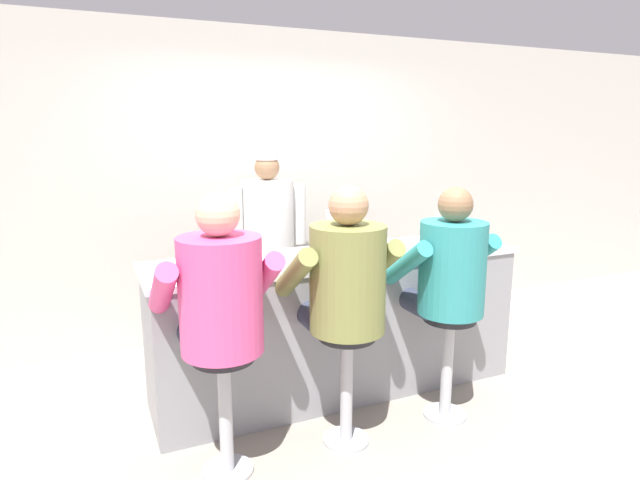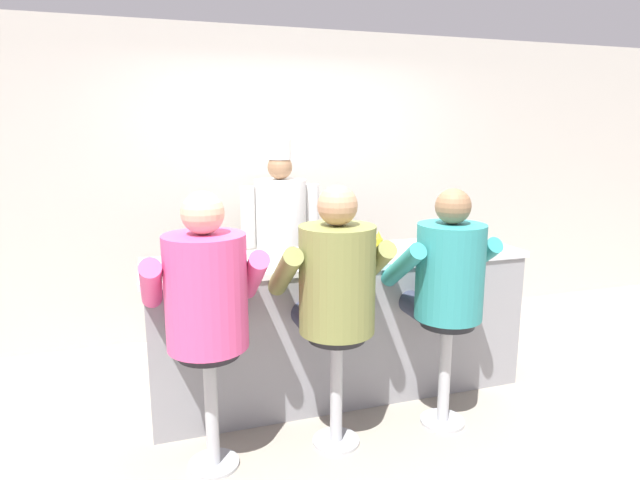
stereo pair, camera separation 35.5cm
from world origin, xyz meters
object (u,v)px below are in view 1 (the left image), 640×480
at_px(ketchup_bottle_red, 437,229).
at_px(napkin_dispenser_chrome, 433,245).
at_px(cup_stack_steel, 333,231).
at_px(mustard_bottle_yellow, 379,246).
at_px(breakfast_plate, 176,269).
at_px(diner_seated_pink, 220,301).
at_px(diner_seated_olive, 345,284).
at_px(cereal_bowl, 242,270).
at_px(coffee_mug_white, 317,247).
at_px(hot_sauce_bottle_orange, 362,246).
at_px(water_pitcher_clear, 364,240).
at_px(cook_in_whites_near, 268,233).
at_px(diner_seated_teal, 448,274).

relative_size(ketchup_bottle_red, napkin_dispenser_chrome, 2.03).
relative_size(cup_stack_steel, napkin_dispenser_chrome, 2.28).
xyz_separation_m(mustard_bottle_yellow, breakfast_plate, (-1.27, 0.25, -0.08)).
height_order(napkin_dispenser_chrome, diner_seated_pink, diner_seated_pink).
bearing_deg(mustard_bottle_yellow, diner_seated_olive, -140.49).
relative_size(breakfast_plate, cereal_bowl, 1.66).
height_order(mustard_bottle_yellow, napkin_dispenser_chrome, mustard_bottle_yellow).
relative_size(breakfast_plate, coffee_mug_white, 2.01).
height_order(breakfast_plate, napkin_dispenser_chrome, napkin_dispenser_chrome).
bearing_deg(cup_stack_steel, hot_sauce_bottle_orange, -67.34).
bearing_deg(coffee_mug_white, water_pitcher_clear, -24.40).
distance_m(water_pitcher_clear, cup_stack_steel, 0.23).
relative_size(hot_sauce_bottle_orange, cereal_bowl, 1.04).
distance_m(mustard_bottle_yellow, hot_sauce_bottle_orange, 0.12).
height_order(hot_sauce_bottle_orange, cook_in_whites_near, cook_in_whites_near).
xyz_separation_m(cup_stack_steel, napkin_dispenser_chrome, (0.61, -0.33, -0.09)).
bearing_deg(breakfast_plate, diner_seated_teal, -20.80).
bearing_deg(cup_stack_steel, coffee_mug_white, -175.94).
distance_m(water_pitcher_clear, cereal_bowl, 0.95).
relative_size(cup_stack_steel, cook_in_whites_near, 0.17).
xyz_separation_m(breakfast_plate, napkin_dispenser_chrome, (1.71, -0.23, 0.04)).
distance_m(coffee_mug_white, cup_stack_steel, 0.16).
height_order(cereal_bowl, diner_seated_pink, diner_seated_pink).
bearing_deg(ketchup_bottle_red, hot_sauce_bottle_orange, -171.49).
bearing_deg(diner_seated_pink, napkin_dispenser_chrome, 12.87).
relative_size(hot_sauce_bottle_orange, breakfast_plate, 0.62).
xyz_separation_m(cup_stack_steel, diner_seated_pink, (-0.98, -0.70, -0.17)).
relative_size(napkin_dispenser_chrome, diner_seated_teal, 0.09).
height_order(ketchup_bottle_red, diner_seated_pink, diner_seated_pink).
bearing_deg(cup_stack_steel, cook_in_whites_near, 99.13).
bearing_deg(diner_seated_pink, coffee_mug_white, 38.98).
xyz_separation_m(coffee_mug_white, diner_seated_teal, (0.59, -0.69, -0.09)).
distance_m(ketchup_bottle_red, diner_seated_teal, 0.66).
height_order(breakfast_plate, coffee_mug_white, coffee_mug_white).
relative_size(mustard_bottle_yellow, diner_seated_olive, 0.13).
bearing_deg(cook_in_whites_near, napkin_dispenser_chrome, -59.49).
bearing_deg(water_pitcher_clear, breakfast_plate, 178.11).
distance_m(cup_stack_steel, napkin_dispenser_chrome, 0.70).
distance_m(mustard_bottle_yellow, diner_seated_olive, 0.56).
bearing_deg(diner_seated_teal, cup_stack_steel, 123.81).
distance_m(napkin_dispenser_chrome, cook_in_whites_near, 1.51).
bearing_deg(diner_seated_pink, diner_seated_olive, 0.02).
distance_m(hot_sauce_bottle_orange, diner_seated_olive, 0.58).
height_order(ketchup_bottle_red, water_pitcher_clear, ketchup_bottle_red).
bearing_deg(ketchup_bottle_red, coffee_mug_white, 171.60).
distance_m(diner_seated_pink, cook_in_whites_near, 1.86).
bearing_deg(ketchup_bottle_red, cup_stack_steel, 169.64).
distance_m(ketchup_bottle_red, cook_in_whites_near, 1.46).
relative_size(coffee_mug_white, cup_stack_steel, 0.42).
xyz_separation_m(water_pitcher_clear, cup_stack_steel, (-0.17, 0.14, 0.06)).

